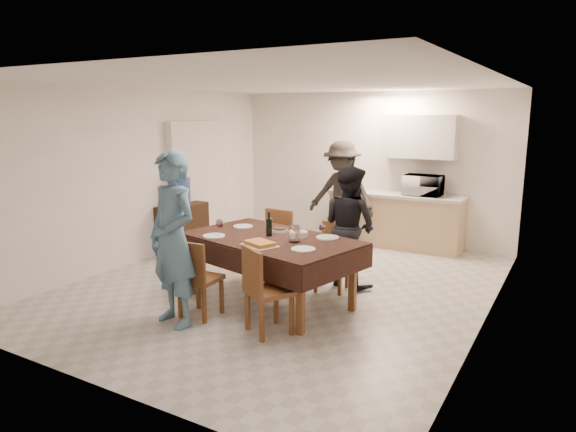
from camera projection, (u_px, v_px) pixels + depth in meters
name	position (u px, v px, depth m)	size (l,w,h in m)	color
floor	(285.00, 285.00, 6.80)	(5.00, 6.00, 0.02)	#B9B9B4
ceiling	(285.00, 82.00, 6.28)	(5.00, 6.00, 0.02)	white
wall_back	(370.00, 166.00, 9.09)	(5.00, 0.02, 2.60)	white
wall_front	(91.00, 235.00, 3.99)	(5.00, 0.02, 2.60)	white
wall_left	(143.00, 176.00, 7.76)	(0.02, 6.00, 2.60)	white
wall_right	(493.00, 205.00, 5.31)	(0.02, 6.00, 2.60)	white
stub_partition	(199.00, 183.00, 8.79)	(0.15, 1.40, 2.10)	silver
kitchen_base_cabinet	(395.00, 221.00, 8.69)	(2.20, 0.60, 0.86)	tan
kitchen_worktop	(396.00, 195.00, 8.60)	(2.24, 0.64, 0.05)	#AAAAA5
upper_cabinet	(419.00, 137.00, 8.38)	(1.20, 0.34, 0.70)	silver
dining_table	(270.00, 240.00, 6.03)	(2.26, 1.63, 0.80)	black
chair_near_left	(195.00, 271.00, 5.58)	(0.42, 0.42, 0.48)	brown
chair_near_right	(265.00, 283.00, 5.14)	(0.57, 0.60, 0.50)	brown
chair_far_left	(268.00, 240.00, 6.85)	(0.43, 0.43, 0.50)	brown
chair_far_right	(329.00, 252.00, 6.42)	(0.44, 0.44, 0.46)	brown
console	(183.00, 228.00, 8.34)	(0.42, 0.85, 0.78)	black
water_jug	(181.00, 191.00, 8.22)	(0.29, 0.29, 0.44)	#3B5BAB
wine_bottle	(269.00, 224.00, 6.06)	(0.07, 0.07, 0.29)	black
water_pitcher	(294.00, 234.00, 5.79)	(0.12, 0.12, 0.19)	white
savoury_tart	(260.00, 243.00, 5.64)	(0.38, 0.28, 0.05)	#C68B3A
salad_bowl	(300.00, 234.00, 6.02)	(0.17, 0.17, 0.07)	white
mushroom_dish	(279.00, 231.00, 6.28)	(0.20, 0.20, 0.03)	white
wine_glass_a	(220.00, 228.00, 6.06)	(0.09, 0.09, 0.21)	white
wine_glass_b	(322.00, 231.00, 5.95)	(0.08, 0.08, 0.19)	white
wine_glass_c	(269.00, 224.00, 6.36)	(0.08, 0.08, 0.17)	white
plate_near_left	(214.00, 236.00, 6.06)	(0.26, 0.26, 0.02)	white
plate_near_right	(303.00, 249.00, 5.47)	(0.26, 0.26, 0.02)	white
plate_far_left	(243.00, 226.00, 6.57)	(0.25, 0.25, 0.01)	white
plate_far_right	(328.00, 237.00, 5.98)	(0.27, 0.27, 0.02)	white
microwave	(423.00, 185.00, 8.35)	(0.60, 0.41, 0.33)	silver
person_near	(173.00, 239.00, 5.37)	(0.68, 0.45, 1.86)	teal
person_far	(349.00, 226.00, 6.64)	(0.77, 0.60, 1.58)	black
person_kitchen	(342.00, 194.00, 8.61)	(1.15, 0.66, 1.78)	black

